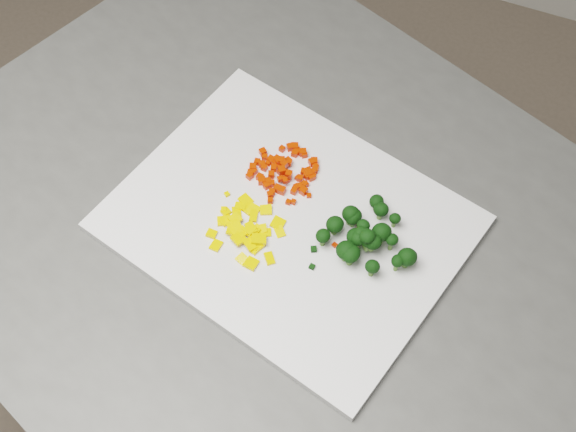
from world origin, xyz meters
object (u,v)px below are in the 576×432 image
at_px(cutting_board, 288,223).
at_px(carrot_pile, 283,170).
at_px(broccoli_pile, 368,232).
at_px(counter_block, 305,388).
at_px(pepper_pile, 245,229).

relative_size(cutting_board, carrot_pile, 4.50).
height_order(cutting_board, broccoli_pile, broccoli_pile).
bearing_deg(broccoli_pile, counter_block, -144.39).
height_order(pepper_pile, broccoli_pile, broccoli_pile).
relative_size(counter_block, broccoli_pile, 9.68).
bearing_deg(pepper_pile, cutting_board, 40.88).
relative_size(counter_block, cutting_board, 2.58).
distance_m(cutting_board, broccoli_pile, 0.10).
distance_m(carrot_pile, broccoli_pile, 0.14).
distance_m(counter_block, carrot_pile, 0.49).
distance_m(cutting_board, carrot_pile, 0.07).
xyz_separation_m(cutting_board, broccoli_pile, (0.10, 0.01, 0.03)).
relative_size(counter_block, carrot_pile, 11.61).
bearing_deg(carrot_pile, broccoli_pile, -21.48).
xyz_separation_m(carrot_pile, broccoli_pile, (0.13, -0.05, 0.01)).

